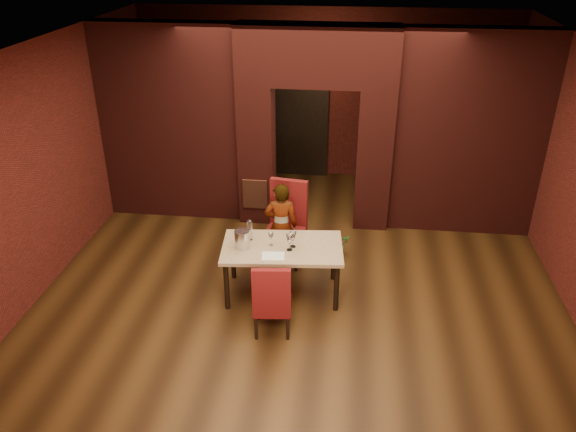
# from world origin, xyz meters

# --- Properties ---
(floor) EXTENTS (8.00, 8.00, 0.00)m
(floor) POSITION_xyz_m (0.00, 0.00, 0.00)
(floor) COLOR #422710
(floor) RESTS_ON ground
(ceiling) EXTENTS (7.00, 8.00, 0.04)m
(ceiling) POSITION_xyz_m (0.00, 0.00, 3.20)
(ceiling) COLOR silver
(ceiling) RESTS_ON ground
(wall_back) EXTENTS (7.00, 0.04, 3.20)m
(wall_back) POSITION_xyz_m (0.00, 4.00, 1.60)
(wall_back) COLOR maroon
(wall_back) RESTS_ON ground
(wall_front) EXTENTS (7.00, 0.04, 3.20)m
(wall_front) POSITION_xyz_m (0.00, -4.00, 1.60)
(wall_front) COLOR maroon
(wall_front) RESTS_ON ground
(wall_left) EXTENTS (0.04, 8.00, 3.20)m
(wall_left) POSITION_xyz_m (-3.50, 0.00, 1.60)
(wall_left) COLOR maroon
(wall_left) RESTS_ON ground
(pillar_left) EXTENTS (0.55, 0.55, 2.30)m
(pillar_left) POSITION_xyz_m (-0.95, 2.00, 1.15)
(pillar_left) COLOR maroon
(pillar_left) RESTS_ON ground
(pillar_right) EXTENTS (0.55, 0.55, 2.30)m
(pillar_right) POSITION_xyz_m (0.95, 2.00, 1.15)
(pillar_right) COLOR maroon
(pillar_right) RESTS_ON ground
(lintel) EXTENTS (2.45, 0.55, 0.90)m
(lintel) POSITION_xyz_m (0.00, 2.00, 2.75)
(lintel) COLOR maroon
(lintel) RESTS_ON ground
(wing_wall_left) EXTENTS (2.28, 0.35, 3.20)m
(wing_wall_left) POSITION_xyz_m (-2.36, 2.00, 1.60)
(wing_wall_left) COLOR maroon
(wing_wall_left) RESTS_ON ground
(wing_wall_right) EXTENTS (2.28, 0.35, 3.20)m
(wing_wall_right) POSITION_xyz_m (2.36, 2.00, 1.60)
(wing_wall_right) COLOR maroon
(wing_wall_right) RESTS_ON ground
(vent_panel) EXTENTS (0.40, 0.03, 0.50)m
(vent_panel) POSITION_xyz_m (-0.95, 1.71, 0.55)
(vent_panel) COLOR #9B492D
(vent_panel) RESTS_ON ground
(rear_door) EXTENTS (0.90, 0.08, 2.10)m
(rear_door) POSITION_xyz_m (-0.40, 3.94, 1.05)
(rear_door) COLOR black
(rear_door) RESTS_ON ground
(rear_door_frame) EXTENTS (1.02, 0.04, 2.22)m
(rear_door_frame) POSITION_xyz_m (-0.40, 3.90, 1.05)
(rear_door_frame) COLOR black
(rear_door_frame) RESTS_ON ground
(dining_table) EXTENTS (1.65, 1.03, 0.74)m
(dining_table) POSITION_xyz_m (-0.25, -0.22, 0.37)
(dining_table) COLOR tan
(dining_table) RESTS_ON ground
(chair_far) EXTENTS (0.63, 0.63, 1.22)m
(chair_far) POSITION_xyz_m (-0.32, 0.61, 0.61)
(chair_far) COLOR maroon
(chair_far) RESTS_ON ground
(chair_near) EXTENTS (0.50, 0.50, 1.00)m
(chair_near) POSITION_xyz_m (-0.27, -1.00, 0.50)
(chair_near) COLOR maroon
(chair_near) RESTS_ON ground
(person_seated) EXTENTS (0.51, 0.36, 1.31)m
(person_seated) POSITION_xyz_m (-0.36, 0.49, 0.65)
(person_seated) COLOR silver
(person_seated) RESTS_ON ground
(wine_glass_a) EXTENTS (0.08, 0.08, 0.19)m
(wine_glass_a) POSITION_xyz_m (-0.40, -0.21, 0.83)
(wine_glass_a) COLOR white
(wine_glass_a) RESTS_ON dining_table
(wine_glass_b) EXTENTS (0.09, 0.09, 0.22)m
(wine_glass_b) POSITION_xyz_m (-0.11, -0.21, 0.85)
(wine_glass_b) COLOR silver
(wine_glass_b) RESTS_ON dining_table
(wine_glass_c) EXTENTS (0.09, 0.09, 0.23)m
(wine_glass_c) POSITION_xyz_m (-0.14, -0.30, 0.85)
(wine_glass_c) COLOR white
(wine_glass_c) RESTS_ON dining_table
(tasting_sheet) EXTENTS (0.31, 0.24, 0.00)m
(tasting_sheet) POSITION_xyz_m (-0.33, -0.48, 0.74)
(tasting_sheet) COLOR white
(tasting_sheet) RESTS_ON dining_table
(wine_bucket) EXTENTS (0.20, 0.20, 0.24)m
(wine_bucket) POSITION_xyz_m (-0.76, -0.31, 0.86)
(wine_bucket) COLOR silver
(wine_bucket) RESTS_ON dining_table
(water_bottle) EXTENTS (0.07, 0.07, 0.30)m
(water_bottle) POSITION_xyz_m (-0.70, -0.09, 0.88)
(water_bottle) COLOR white
(water_bottle) RESTS_ON dining_table
(potted_plant) EXTENTS (0.44, 0.42, 0.38)m
(potted_plant) POSITION_xyz_m (0.45, 0.85, 0.19)
(potted_plant) COLOR #306F2E
(potted_plant) RESTS_ON ground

